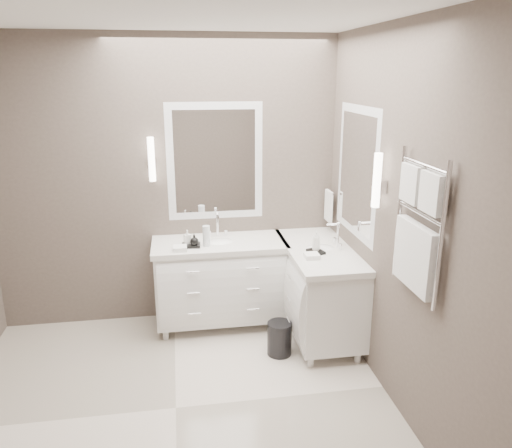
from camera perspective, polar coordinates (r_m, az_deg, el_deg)
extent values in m
cube|color=silver|center=(3.94, -9.15, -20.09)|extent=(3.20, 3.00, 0.01)
cube|color=white|center=(3.17, -11.61, 22.98)|extent=(3.20, 3.00, 0.01)
cube|color=#554A44|center=(4.77, -10.08, 4.52)|extent=(3.20, 0.01, 2.70)
cube|color=#554A44|center=(1.93, -10.63, -14.68)|extent=(3.20, 0.01, 2.70)
cube|color=#554A44|center=(3.64, 15.86, 0.29)|extent=(0.01, 3.00, 2.70)
cube|color=white|center=(4.79, -4.12, -6.53)|extent=(1.20, 0.55, 0.70)
cube|color=silver|center=(4.65, -4.22, -2.29)|extent=(1.24, 0.59, 0.05)
ellipsoid|color=white|center=(4.66, -4.21, -2.46)|extent=(0.36, 0.28, 0.12)
cylinder|color=white|center=(4.76, -4.43, -0.13)|extent=(0.02, 0.02, 0.22)
cube|color=white|center=(4.65, 7.15, -7.38)|extent=(0.55, 1.20, 0.70)
cube|color=silver|center=(4.51, 7.33, -3.03)|extent=(0.59, 1.24, 0.05)
ellipsoid|color=white|center=(4.51, 7.32, -3.21)|extent=(0.36, 0.28, 0.12)
cylinder|color=white|center=(4.51, 9.34, -1.29)|extent=(0.02, 0.02, 0.22)
cube|color=white|center=(4.73, -4.70, 7.09)|extent=(0.90, 0.02, 1.10)
cube|color=white|center=(4.73, -4.70, 7.09)|extent=(0.77, 0.02, 0.96)
cube|color=white|center=(4.31, 11.44, 5.85)|extent=(0.02, 0.90, 1.10)
cube|color=white|center=(4.31, 11.44, 5.85)|extent=(0.02, 0.90, 0.96)
cube|color=white|center=(4.65, -11.82, 6.64)|extent=(0.05, 0.05, 0.10)
cylinder|color=white|center=(4.65, -11.86, 7.24)|extent=(0.06, 0.06, 0.40)
cube|color=white|center=(3.76, 13.60, 4.11)|extent=(0.05, 0.05, 0.10)
cylinder|color=white|center=(3.75, 13.65, 4.86)|extent=(0.06, 0.06, 0.40)
cylinder|color=white|center=(4.87, 8.48, 3.66)|extent=(0.02, 0.22, 0.02)
cube|color=white|center=(4.90, 8.29, 2.07)|extent=(0.03, 0.17, 0.30)
cylinder|color=white|center=(3.02, 20.45, -1.55)|extent=(0.03, 0.03, 0.90)
cylinder|color=white|center=(3.49, 16.09, 1.25)|extent=(0.03, 0.03, 0.90)
cube|color=white|center=(3.08, 19.50, 3.34)|extent=(0.06, 0.22, 0.24)
cube|color=white|center=(3.31, 17.39, 4.41)|extent=(0.06, 0.22, 0.24)
cube|color=white|center=(3.31, 17.71, -3.53)|extent=(0.06, 0.46, 0.42)
cylinder|color=black|center=(4.43, 2.69, -12.92)|extent=(0.26, 0.26, 0.30)
cube|color=black|center=(4.53, -7.43, -2.42)|extent=(0.17, 0.13, 0.02)
cube|color=black|center=(4.37, 6.85, -3.15)|extent=(0.15, 0.18, 0.02)
cylinder|color=silver|center=(4.51, -5.70, -1.37)|extent=(0.09, 0.09, 0.19)
imported|color=white|center=(4.53, -7.86, -1.46)|extent=(0.07, 0.07, 0.13)
imported|color=black|center=(4.48, -7.06, -1.80)|extent=(0.09, 0.09, 0.10)
imported|color=white|center=(4.34, 6.90, -1.92)|extent=(0.09, 0.09, 0.18)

